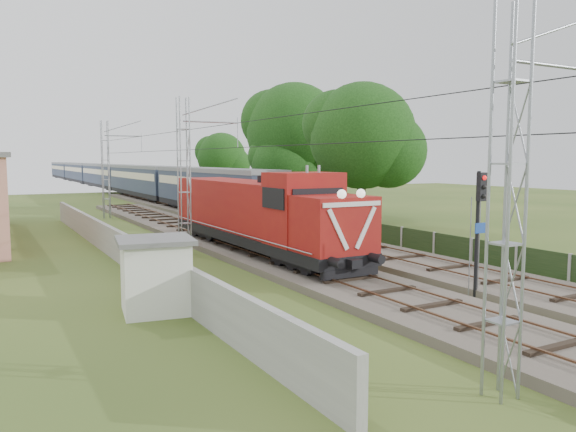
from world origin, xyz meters
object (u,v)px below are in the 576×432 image
coach_rake (105,174)px  signal_post (480,212)px  locomotive (258,213)px  relay_hut (156,275)px

coach_rake → signal_post: size_ratio=25.24×
locomotive → coach_rake: (5.00, 64.67, 0.33)m
locomotive → signal_post: 11.97m
signal_post → coach_rake: bearing=88.4°
coach_rake → signal_post: 76.27m
relay_hut → signal_post: bearing=-20.1°
locomotive → coach_rake: bearing=85.6°
coach_rake → signal_post: (-2.07, -76.24, 0.57)m
locomotive → signal_post: (2.93, -11.57, 0.89)m
locomotive → relay_hut: 10.79m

